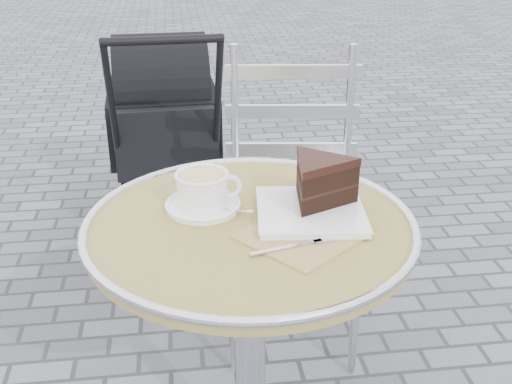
{
  "coord_description": "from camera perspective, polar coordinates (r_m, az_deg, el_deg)",
  "views": [
    {
      "loc": [
        -0.15,
        -1.21,
        1.37
      ],
      "look_at": [
        0.02,
        0.05,
        0.78
      ],
      "focal_mm": 45.0,
      "sensor_mm": 36.0,
      "label": 1
    }
  ],
  "objects": [
    {
      "name": "bistro_chair",
      "position": [
        2.03,
        3.27,
        2.46
      ],
      "size": [
        0.48,
        0.48,
        0.95
      ],
      "rotation": [
        0.0,
        0.0,
        -0.13
      ],
      "color": "silver",
      "rests_on": "ground"
    },
    {
      "name": "cake_plate_set",
      "position": [
        1.4,
        5.45,
        0.35
      ],
      "size": [
        0.31,
        0.36,
        0.12
      ],
      "rotation": [
        0.0,
        0.0,
        -0.11
      ],
      "color": "#A4835A",
      "rests_on": "cafe_table"
    },
    {
      "name": "baby_stroller",
      "position": [
        2.79,
        -8.09,
        5.16
      ],
      "size": [
        0.46,
        0.94,
        0.96
      ],
      "rotation": [
        0.0,
        0.0,
        0.04
      ],
      "color": "black",
      "rests_on": "ground"
    },
    {
      "name": "cafe_table",
      "position": [
        1.46,
        -0.51,
        -8.46
      ],
      "size": [
        0.72,
        0.72,
        0.74
      ],
      "color": "silver",
      "rests_on": "ground"
    },
    {
      "name": "cappuccino_set",
      "position": [
        1.42,
        -4.69,
        -0.08
      ],
      "size": [
        0.18,
        0.16,
        0.08
      ],
      "rotation": [
        0.0,
        0.0,
        0.09
      ],
      "color": "white",
      "rests_on": "cafe_table"
    }
  ]
}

